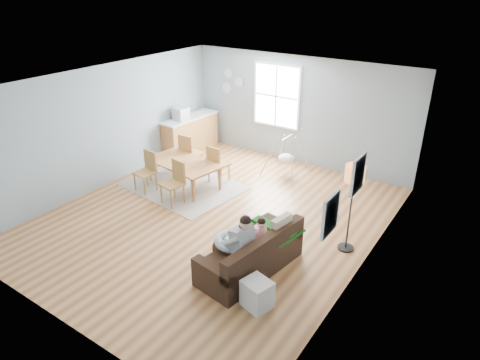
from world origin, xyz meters
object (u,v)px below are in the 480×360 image
Objects in this scene: storage_cube at (257,294)px; chair_ne at (216,162)px; chair_se at (175,180)px; counter at (191,134)px; dining_table at (183,174)px; chair_sw at (147,169)px; father at (236,242)px; baby_swing at (286,158)px; chair_nw at (189,151)px; monitor at (181,114)px; toddler at (257,232)px; floor_lamp at (354,181)px; sofa at (252,257)px.

storage_cube is 4.23m from chair_ne.
counter is (-1.64, 2.45, -0.03)m from chair_se.
chair_sw is (-0.53, -0.57, 0.22)m from dining_table.
chair_sw is 0.51× the size of counter.
chair_ne is at bearing 132.00° from father.
dining_table is at bearing 119.79° from chair_se.
baby_swing reaches higher than chair_se.
father is at bearing -48.00° from chair_ne.
father is 5.57m from counter.
chair_nw reaches higher than chair_ne.
baby_swing is (2.89, 0.46, -0.73)m from monitor.
storage_cube is 0.50× the size of baby_swing.
father is 5.38m from monitor.
dining_table is at bearing 145.34° from storage_cube.
baby_swing reaches higher than toddler.
chair_sw reaches higher than storage_cube.
father is 1.20× the size of chair_nw.
dining_table is (-4.05, 0.29, -1.04)m from floor_lamp.
dining_table is 2.09m from monitor.
dining_table is 1.87× the size of chair_ne.
chair_nw is (0.16, 1.24, 0.04)m from chair_sw.
counter is (-0.88, 1.10, -0.06)m from chair_nw.
monitor is (-4.10, 3.44, 0.52)m from father.
chair_se is at bearing 161.00° from toddler.
chair_se is 1.02× the size of chair_ne.
sofa is 2.70× the size of toddler.
chair_se is 0.95× the size of chair_nw.
floor_lamp reaches higher than chair_se.
monitor is (-4.76, 3.86, 0.93)m from storage_cube.
storage_cube is (-0.54, -2.13, -1.12)m from floor_lamp.
dining_table is 0.82m from chair_se.
dining_table reaches higher than storage_cube.
baby_swing is (2.16, 2.48, -0.10)m from chair_sw.
baby_swing reaches higher than sofa.
monitor is at bearing 161.92° from floor_lamp.
floor_lamp reaches higher than dining_table.
chair_ne is at bearing 83.45° from chair_se.
storage_cube is at bearing -53.30° from sofa.
chair_sw is at bearing -70.14° from monitor.
storage_cube is at bearing -57.70° from toddler.
monitor reaches higher than dining_table.
floor_lamp reaches higher than sofa.
toddler is at bearing -18.48° from dining_table.
chair_se is at bearing 150.75° from storage_cube.
chair_sw is at bearing -176.50° from floor_lamp.
chair_sw is 2.39× the size of monitor.
storage_cube is 0.26× the size of counter.
chair_ne is at bearing -6.22° from chair_nw.
chair_ne is 2.38× the size of monitor.
chair_ne is at bearing 47.20° from chair_sw.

